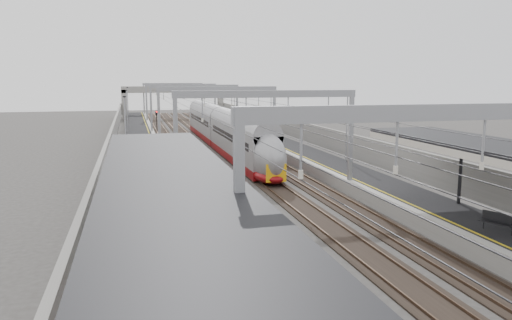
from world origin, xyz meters
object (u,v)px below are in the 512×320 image
train (225,134)px  signal_green (157,117)px  overbridge (173,94)px  bench (499,221)px

train → signal_green: size_ratio=13.36×
overbridge → signal_green: 31.04m
overbridge → signal_green: bearing=-99.7°
train → signal_green: train is taller
signal_green → train: bearing=-73.9°
train → signal_green: bearing=106.1°
overbridge → bench: overbridge is taller
train → bench: bearing=-80.2°
train → signal_green: (-6.70, 23.15, 0.43)m
overbridge → bench: bearing=-85.0°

